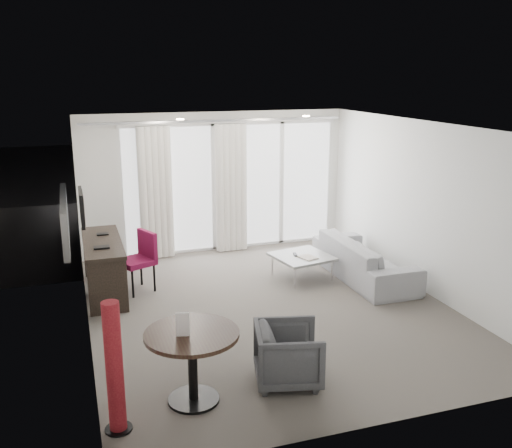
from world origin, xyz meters
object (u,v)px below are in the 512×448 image
object	(u,v)px
red_lamp	(114,368)
coffee_table	(302,267)
tub_armchair	(289,355)
rattan_chair_b	(309,206)
desk_chair	(136,262)
round_table	(193,367)
sofa	(364,259)
rattan_chair_a	(242,206)
desk	(104,267)

from	to	relation	value
red_lamp	coffee_table	size ratio (longest dim) A/B	1.52
tub_armchair	rattan_chair_b	distance (m)	6.64
desk_chair	coffee_table	size ratio (longest dim) A/B	1.09
round_table	tub_armchair	world-z (taller)	round_table
desk_chair	sofa	bearing A→B (deg)	-33.13
red_lamp	tub_armchair	world-z (taller)	red_lamp
round_table	coffee_table	xyz separation A→B (m)	(2.47, 3.02, -0.19)
round_table	rattan_chair_b	world-z (taller)	rattan_chair_b
round_table	sofa	world-z (taller)	round_table
round_table	coffee_table	distance (m)	3.91
rattan_chair_a	rattan_chair_b	size ratio (longest dim) A/B	0.90
tub_armchair	desk_chair	bearing A→B (deg)	34.82
round_table	coffee_table	bearing A→B (deg)	50.67
desk	rattan_chair_b	bearing A→B (deg)	30.58
tub_armchair	sofa	xyz separation A→B (m)	(2.38, 2.67, 0.00)
red_lamp	rattan_chair_a	world-z (taller)	red_lamp
sofa	coffee_table	bearing A→B (deg)	72.64
red_lamp	rattan_chair_b	world-z (taller)	red_lamp
red_lamp	rattan_chair_b	bearing A→B (deg)	53.33
desk	tub_armchair	bearing A→B (deg)	-62.46
round_table	tub_armchair	xyz separation A→B (m)	(1.07, 0.04, -0.06)
desk_chair	rattan_chair_a	size ratio (longest dim) A/B	1.21
desk	desk_chair	bearing A→B (deg)	-8.26
desk	sofa	world-z (taller)	desk
sofa	rattan_chair_b	bearing A→B (deg)	-7.88
desk	desk_chair	size ratio (longest dim) A/B	1.91
rattan_chair_a	rattan_chair_b	world-z (taller)	rattan_chair_b
rattan_chair_a	rattan_chair_b	bearing A→B (deg)	-42.90
desk	tub_armchair	world-z (taller)	desk
desk	round_table	xyz separation A→B (m)	(0.66, -3.35, -0.03)
desk	red_lamp	size ratio (longest dim) A/B	1.36
desk	tub_armchair	size ratio (longest dim) A/B	2.49
tub_armchair	rattan_chair_a	distance (m)	6.90
tub_armchair	rattan_chair_a	xyz separation A→B (m)	(1.53, 6.72, 0.06)
desk	coffee_table	world-z (taller)	desk
sofa	rattan_chair_b	xyz separation A→B (m)	(0.46, 3.34, 0.10)
red_lamp	tub_armchair	bearing A→B (deg)	9.46
desk	round_table	distance (m)	3.41
round_table	coffee_table	world-z (taller)	round_table
coffee_table	rattan_chair_a	size ratio (longest dim) A/B	1.11
red_lamp	rattan_chair_a	bearing A→B (deg)	64.34
desk_chair	coffee_table	world-z (taller)	desk_chair
rattan_chair_b	sofa	bearing A→B (deg)	-122.37
desk	desk_chair	world-z (taller)	desk_chair
rattan_chair_b	coffee_table	bearing A→B (deg)	-139.94
round_table	tub_armchair	distance (m)	1.07
desk	sofa	bearing A→B (deg)	-8.79
coffee_table	rattan_chair_b	size ratio (longest dim) A/B	1.00
sofa	rattan_chair_a	bearing A→B (deg)	11.95
red_lamp	sofa	distance (m)	5.19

